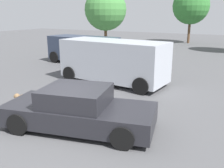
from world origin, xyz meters
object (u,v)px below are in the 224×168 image
van_white (113,60)px  suv_dark (83,49)px  sedan_foreground (79,110)px  pedestrian (151,56)px  dog (22,97)px

van_white → suv_dark: 5.53m
sedan_foreground → suv_dark: bearing=111.3°
van_white → pedestrian: size_ratio=3.42×
sedan_foreground → van_white: size_ratio=0.88×
van_white → suv_dark: bearing=-34.5°
suv_dark → van_white: bearing=145.5°
sedan_foreground → dog: sedan_foreground is taller
sedan_foreground → pedestrian: size_ratio=3.00×
sedan_foreground → dog: bearing=156.1°
sedan_foreground → dog: 3.17m
dog → suv_dark: bearing=-111.2°
dog → pedestrian: pedestrian is taller
dog → van_white: size_ratio=0.09×
dog → van_white: 4.81m
dog → van_white: bearing=-149.0°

